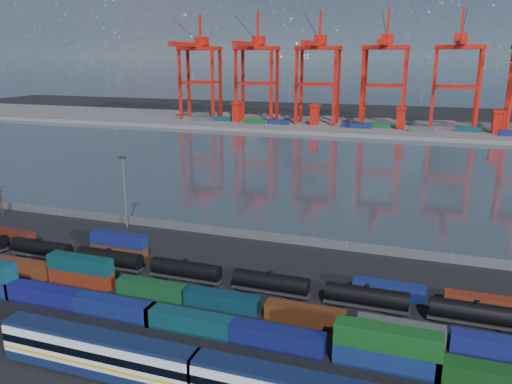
% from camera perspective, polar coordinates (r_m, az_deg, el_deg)
% --- Properties ---
extents(ground, '(700.00, 700.00, 0.00)m').
position_cam_1_polar(ground, '(83.79, -6.85, -11.77)').
color(ground, black).
rests_on(ground, ground).
extents(harbor_water, '(700.00, 700.00, 0.00)m').
position_cam_1_polar(harbor_water, '(179.12, 7.86, 2.87)').
color(harbor_water, '#2D3942').
rests_on(harbor_water, ground).
extents(far_quay, '(700.00, 70.00, 2.00)m').
position_cam_1_polar(far_quay, '(281.29, 12.15, 7.35)').
color(far_quay, '#514F4C').
rests_on(far_quay, ground).
extents(container_row_south, '(141.10, 2.66, 5.68)m').
position_cam_1_polar(container_row_south, '(84.03, -20.69, -10.88)').
color(container_row_south, '#424448').
rests_on(container_row_south, ground).
extents(container_row_mid, '(141.31, 2.42, 5.16)m').
position_cam_1_polar(container_row_mid, '(79.98, -5.46, -11.90)').
color(container_row_mid, '#404446').
rests_on(container_row_mid, ground).
extents(container_row_north, '(141.45, 2.35, 5.00)m').
position_cam_1_polar(container_row_north, '(99.76, -14.22, -6.47)').
color(container_row_north, navy).
rests_on(container_row_north, ground).
extents(tanker_string, '(121.64, 2.82, 4.04)m').
position_cam_1_polar(tanker_string, '(85.54, -3.34, -9.58)').
color(tanker_string, black).
rests_on(tanker_string, ground).
extents(waterfront_fence, '(160.12, 0.12, 2.20)m').
position_cam_1_polar(waterfront_fence, '(107.12, -0.35, -4.92)').
color(waterfront_fence, '#595B5E').
rests_on(waterfront_fence, ground).
extents(bare_tree, '(1.92, 2.00, 7.65)m').
position_cam_1_polar(bare_tree, '(136.64, -27.14, -0.95)').
color(bare_tree, black).
rests_on(bare_tree, ground).
extents(yard_light_mast, '(1.60, 0.40, 16.60)m').
position_cam_1_polar(yard_light_mast, '(116.02, -14.81, 0.44)').
color(yard_light_mast, slate).
rests_on(yard_light_mast, ground).
extents(gantry_cranes, '(198.56, 45.24, 61.26)m').
position_cam_1_polar(gantry_cranes, '(273.31, 10.79, 14.89)').
color(gantry_cranes, red).
rests_on(gantry_cranes, ground).
extents(quay_containers, '(172.58, 10.99, 2.60)m').
position_cam_1_polar(quay_containers, '(268.29, 9.43, 7.61)').
color(quay_containers, navy).
rests_on(quay_containers, far_quay).
extents(straddle_carriers, '(140.00, 7.00, 11.10)m').
position_cam_1_polar(straddle_carriers, '(270.94, 11.43, 8.55)').
color(straddle_carriers, red).
rests_on(straddle_carriers, far_quay).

